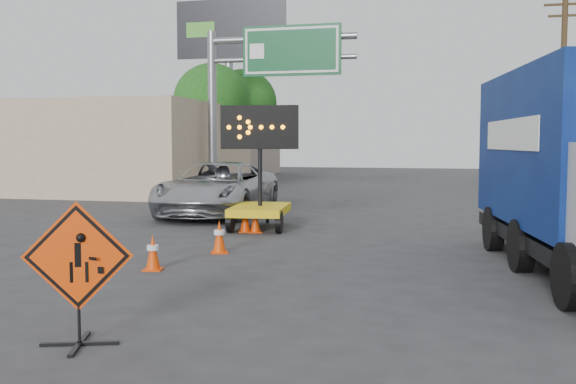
% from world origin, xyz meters
% --- Properties ---
extents(ground, '(100.00, 100.00, 0.00)m').
position_xyz_m(ground, '(0.00, 0.00, 0.00)').
color(ground, '#2D2D30').
rests_on(ground, ground).
extents(storefront_left_near, '(14.00, 10.00, 4.00)m').
position_xyz_m(storefront_left_near, '(-14.00, 20.00, 2.00)').
color(storefront_left_near, '#C4AF8E').
rests_on(storefront_left_near, ground).
extents(storefront_left_far, '(12.00, 10.00, 4.40)m').
position_xyz_m(storefront_left_far, '(-15.00, 34.00, 2.20)').
color(storefront_left_far, gray).
rests_on(storefront_left_far, ground).
extents(highway_gantry, '(6.18, 0.38, 6.90)m').
position_xyz_m(highway_gantry, '(-4.43, 17.96, 5.07)').
color(highway_gantry, slate).
rests_on(highway_gantry, ground).
extents(billboard, '(6.10, 0.54, 9.85)m').
position_xyz_m(billboard, '(-8.35, 25.87, 7.35)').
color(billboard, slate).
rests_on(billboard, ground).
extents(utility_pole_far, '(1.80, 0.26, 9.00)m').
position_xyz_m(utility_pole_far, '(8.00, 24.00, 4.68)').
color(utility_pole_far, '#43301C').
rests_on(utility_pole_far, ground).
extents(tree_left_near, '(3.71, 3.71, 6.03)m').
position_xyz_m(tree_left_near, '(-8.00, 22.00, 4.16)').
color(tree_left_near, '#43301C').
rests_on(tree_left_near, ground).
extents(tree_left_far, '(4.10, 4.10, 6.66)m').
position_xyz_m(tree_left_far, '(-9.00, 30.00, 4.60)').
color(tree_left_far, '#43301C').
rests_on(tree_left_far, ground).
extents(construction_sign, '(1.16, 0.83, 1.61)m').
position_xyz_m(construction_sign, '(-1.04, -0.98, 0.85)').
color(construction_sign, black).
rests_on(construction_sign, ground).
extents(arrow_board, '(2.03, 2.38, 3.21)m').
position_xyz_m(arrow_board, '(-1.77, 8.78, 0.71)').
color(arrow_board, '#E2BA0C').
rests_on(arrow_board, ground).
extents(pickup_truck, '(2.98, 6.05, 1.65)m').
position_xyz_m(pickup_truck, '(-3.95, 11.59, 0.83)').
color(pickup_truck, '#AAACB2').
rests_on(pickup_truck, ground).
extents(cone_a, '(0.37, 0.37, 0.63)m').
position_xyz_m(cone_a, '(-2.10, 3.11, 0.32)').
color(cone_a, '#E33C04').
rests_on(cone_a, ground).
extents(cone_b, '(0.44, 0.44, 0.67)m').
position_xyz_m(cone_b, '(-1.56, 5.05, 0.33)').
color(cone_b, '#E33C04').
rests_on(cone_b, ground).
extents(cone_c, '(0.41, 0.41, 0.63)m').
position_xyz_m(cone_c, '(-1.70, 8.08, 0.31)').
color(cone_c, '#E33C04').
rests_on(cone_c, ground).
extents(cone_d, '(0.43, 0.43, 0.66)m').
position_xyz_m(cone_d, '(-1.97, 8.10, 0.33)').
color(cone_d, '#E33C04').
rests_on(cone_d, ground).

